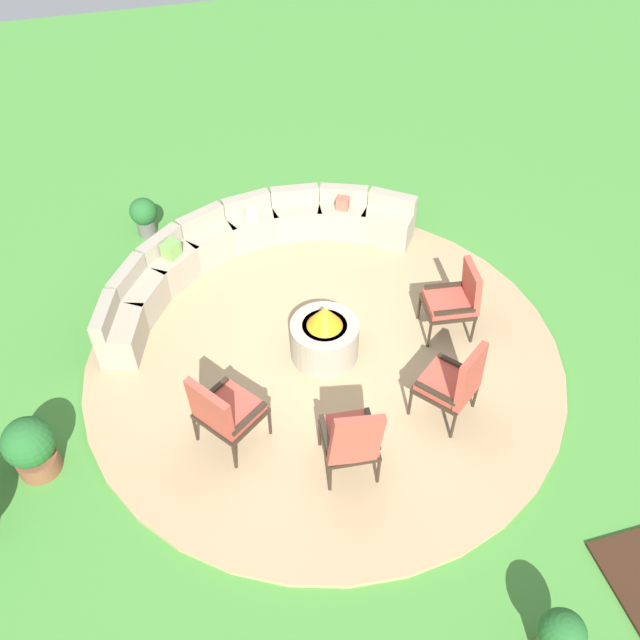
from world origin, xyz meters
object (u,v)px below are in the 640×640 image
Objects in this scene: lounge_chair_front_left at (224,411)px; lounge_chair_front_right at (352,439)px; curved_stone_bench at (244,249)px; lounge_chair_back_right at (456,298)px; fire_pit at (325,336)px; potted_plant_0 at (560,637)px; lounge_chair_back_left at (455,382)px; potted_plant_4 at (144,215)px; potted_plant_3 at (31,447)px.

lounge_chair_front_right is (1.15, -0.69, 0.02)m from lounge_chair_front_left.
lounge_chair_back_right is at bearing -40.66° from curved_stone_bench.
fire_pit is 3.92m from potted_plant_0.
potted_plant_4 is at bearing 86.05° from lounge_chair_back_left.
lounge_chair_front_right is at bearing 22.65° from lounge_chair_front_left.
lounge_chair_front_left reaches higher than potted_plant_3.
lounge_chair_front_left is 3.12m from lounge_chair_back_right.
lounge_chair_front_left is at bearing -144.88° from fire_pit.
lounge_chair_back_right is (1.83, 1.62, -0.03)m from lounge_chair_front_right.
potted_plant_3 is 4.04m from potted_plant_4.
potted_plant_4 is at bearing 55.55° from lounge_chair_back_right.
lounge_chair_front_right is 1.65× the size of potted_plant_0.
fire_pit is at bearing 88.75° from lounge_chair_front_left.
lounge_chair_front_right reaches higher than lounge_chair_back_right.
lounge_chair_front_left is 1.42× the size of potted_plant_3.
curved_stone_bench reaches higher than potted_plant_4.
potted_plant_4 is (-1.65, 4.70, -0.29)m from lounge_chair_front_right.
lounge_chair_back_right is at bearing 46.44° from lounge_chair_front_right.
potted_plant_4 is (-1.84, 3.06, -0.04)m from fire_pit.
lounge_chair_back_right reaches higher than potted_plant_3.
curved_stone_bench is 4.56× the size of lounge_chair_back_right.
potted_plant_4 is (-3.48, 3.08, -0.26)m from lounge_chair_back_right.
lounge_chair_back_right is 1.68× the size of potted_plant_4.
lounge_chair_back_right is 4.65m from potted_plant_4.
potted_plant_0 is at bearing -68.09° from potted_plant_4.
lounge_chair_back_left is 1.34m from lounge_chair_back_right.
lounge_chair_front_left is at bearing -104.80° from curved_stone_bench.
potted_plant_4 is at bearing 150.65° from lounge_chair_front_left.
lounge_chair_front_left is 1.77× the size of potted_plant_4.
lounge_chair_back_left is (1.28, 0.40, -0.01)m from lounge_chair_front_right.
lounge_chair_front_right reaches higher than curved_stone_bench.
potted_plant_3 is at bearing 168.23° from lounge_chair_front_right.
lounge_chair_front_left is 3.66m from potted_plant_0.
lounge_chair_front_right is (-0.19, -1.64, 0.25)m from fire_pit.
lounge_chair_back_right reaches higher than fire_pit.
lounge_chair_back_right is at bearing 7.91° from potted_plant_3.
lounge_chair_front_left is at bearing -82.98° from potted_plant_4.
lounge_chair_back_left reaches higher than potted_plant_0.
curved_stone_bench is at bearing 104.90° from potted_plant_0.
potted_plant_4 is (-0.49, 4.01, -0.27)m from lounge_chair_front_left.
curved_stone_bench is 2.95m from lounge_chair_back_right.
fire_pit is at bearing 12.06° from potted_plant_3.
lounge_chair_front_left is 2.45m from lounge_chair_back_left.
lounge_chair_front_left is 1.98m from potted_plant_3.
potted_plant_3 is at bearing -133.35° from lounge_chair_front_left.
fire_pit is 1.67m from lounge_chair_front_right.
lounge_chair_back_left is 1.59× the size of potted_plant_0.
curved_stone_bench is 1.71m from potted_plant_4.
curved_stone_bench is at bearing -43.13° from potted_plant_4.
lounge_chair_front_left is at bearing -6.98° from potted_plant_3.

